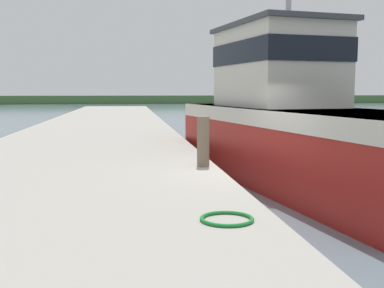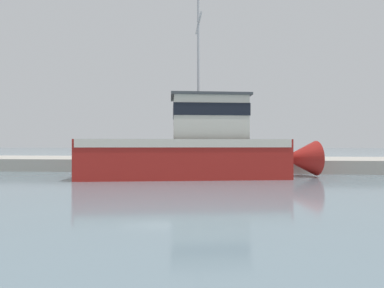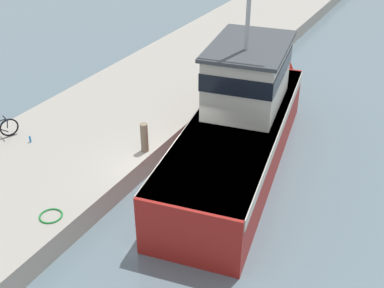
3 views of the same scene
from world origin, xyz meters
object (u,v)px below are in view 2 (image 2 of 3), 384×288
at_px(fishing_boat_main, 197,146).
at_px(water_bottle_by_bike, 136,155).
at_px(mooring_post, 163,151).
at_px(water_bottle_on_curb, 154,155).
at_px(bicycle_touring, 149,152).

bearing_deg(fishing_boat_main, water_bottle_by_bike, -153.49).
relative_size(mooring_post, water_bottle_on_curb, 4.34).
distance_m(fishing_boat_main, water_bottle_on_curb, 7.38).
distance_m(bicycle_touring, water_bottle_on_curb, 1.41).
height_order(bicycle_touring, water_bottle_by_bike, bicycle_touring).
relative_size(bicycle_touring, water_bottle_by_bike, 6.52).
xyz_separation_m(mooring_post, water_bottle_on_curb, (-3.83, -1.46, -0.40)).
xyz_separation_m(fishing_boat_main, mooring_post, (-2.53, -2.23, -0.28)).
bearing_deg(water_bottle_by_bike, bicycle_touring, 123.80).
height_order(bicycle_touring, water_bottle_on_curb, bicycle_touring).
bearing_deg(fishing_boat_main, water_bottle_on_curb, -159.77).
bearing_deg(water_bottle_by_bike, mooring_post, 33.30).
relative_size(fishing_boat_main, water_bottle_by_bike, 47.53).
bearing_deg(bicycle_touring, water_bottle_by_bike, -32.65).
distance_m(fishing_boat_main, mooring_post, 3.38).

